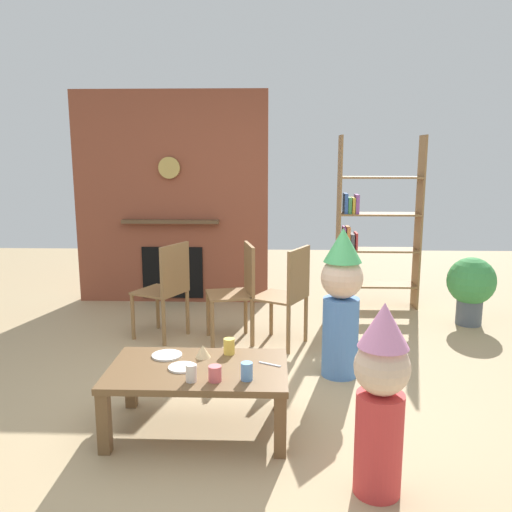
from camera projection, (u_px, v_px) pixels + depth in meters
ground_plane at (233, 400)px, 3.70m from camera, size 12.00×12.00×0.00m
brick_fireplace_feature at (172, 199)px, 6.06m from camera, size 2.20×0.28×2.40m
bookshelf at (370, 231)px, 5.85m from camera, size 0.90×0.28×1.90m
coffee_table at (198, 376)px, 3.25m from camera, size 1.10×0.66×0.41m
paper_cup_near_left at (229, 346)px, 3.45m from camera, size 0.07×0.07×0.10m
paper_cup_near_right at (215, 374)px, 3.03m from camera, size 0.08×0.08×0.09m
paper_cup_center at (191, 373)px, 3.03m from camera, size 0.06×0.06×0.10m
paper_cup_far_left at (247, 371)px, 3.05m from camera, size 0.07×0.07×0.11m
paper_plate_front at (167, 355)px, 3.42m from camera, size 0.19×0.19×0.01m
paper_plate_rear at (183, 367)px, 3.22m from camera, size 0.17×0.17×0.01m
birthday_cake_slice at (203, 351)px, 3.39m from camera, size 0.10×0.10×0.08m
table_fork at (270, 364)px, 3.28m from camera, size 0.14×0.08×0.01m
child_with_cone_hat at (381, 395)px, 2.60m from camera, size 0.28×0.28×1.00m
child_in_pink at (341, 299)px, 4.02m from camera, size 0.32×0.32×1.16m
dining_chair_left at (167, 285)px, 4.87m from camera, size 0.54×0.54×0.90m
dining_chair_middle at (239, 287)px, 4.82m from camera, size 0.48×0.48×0.90m
dining_chair_right at (289, 291)px, 4.67m from camera, size 0.54×0.54×0.90m
potted_plant_tall at (471, 285)px, 5.29m from camera, size 0.48×0.48×0.69m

